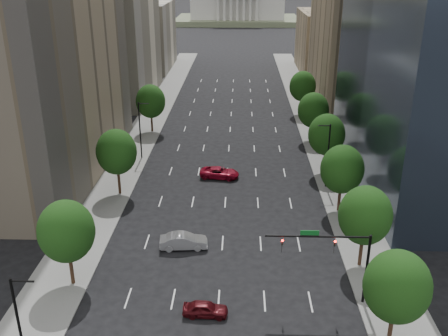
# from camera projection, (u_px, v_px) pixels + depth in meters

# --- Properties ---
(sidewalk_left) EXTENTS (6.00, 200.00, 0.15)m
(sidewalk_left) POSITION_uv_depth(u_px,v_px,m) (122.00, 170.00, 73.91)
(sidewalk_left) COLOR slate
(sidewalk_left) RESTS_ON ground
(sidewalk_right) EXTENTS (6.00, 200.00, 0.15)m
(sidewalk_right) POSITION_uv_depth(u_px,v_px,m) (334.00, 173.00, 72.99)
(sidewalk_right) COLOR slate
(sidewalk_right) RESTS_ON ground
(midrise_cream_left) EXTENTS (14.00, 30.00, 35.00)m
(midrise_cream_left) POSITION_uv_depth(u_px,v_px,m) (116.00, 17.00, 107.23)
(midrise_cream_left) COLOR beige
(midrise_cream_left) RESTS_ON ground
(filler_left) EXTENTS (14.00, 26.00, 18.00)m
(filler_left) POSITION_uv_depth(u_px,v_px,m) (146.00, 36.00, 140.95)
(filler_left) COLOR beige
(filler_left) RESTS_ON ground
(parking_tan_right) EXTENTS (14.00, 30.00, 30.00)m
(parking_tan_right) POSITION_uv_depth(u_px,v_px,m) (353.00, 31.00, 103.92)
(parking_tan_right) COLOR #8C7759
(parking_tan_right) RESTS_ON ground
(filler_right) EXTENTS (14.00, 26.00, 16.00)m
(filler_right) POSITION_uv_depth(u_px,v_px,m) (326.00, 42.00, 137.07)
(filler_right) COLOR #8C7759
(filler_right) RESTS_ON ground
(tree_right_0) EXTENTS (5.20, 5.20, 8.39)m
(tree_right_0) POSITION_uv_depth(u_px,v_px,m) (397.00, 287.00, 38.68)
(tree_right_0) COLOR #382316
(tree_right_0) RESTS_ON ground
(tree_right_1) EXTENTS (5.20, 5.20, 8.75)m
(tree_right_1) POSITION_uv_depth(u_px,v_px,m) (365.00, 215.00, 48.70)
(tree_right_1) COLOR #382316
(tree_right_1) RESTS_ON ground
(tree_right_2) EXTENTS (5.20, 5.20, 8.61)m
(tree_right_2) POSITION_uv_depth(u_px,v_px,m) (342.00, 169.00, 59.83)
(tree_right_2) COLOR #382316
(tree_right_2) RESTS_ON ground
(tree_right_3) EXTENTS (5.20, 5.20, 8.89)m
(tree_right_3) POSITION_uv_depth(u_px,v_px,m) (327.00, 135.00, 70.80)
(tree_right_3) COLOR #382316
(tree_right_3) RESTS_ON ground
(tree_right_4) EXTENTS (5.20, 5.20, 8.46)m
(tree_right_4) POSITION_uv_depth(u_px,v_px,m) (313.00, 110.00, 83.90)
(tree_right_4) COLOR #382316
(tree_right_4) RESTS_ON ground
(tree_right_5) EXTENTS (5.20, 5.20, 8.75)m
(tree_right_5) POSITION_uv_depth(u_px,v_px,m) (303.00, 86.00, 98.56)
(tree_right_5) COLOR #382316
(tree_right_5) RESTS_ON ground
(tree_left_0) EXTENTS (5.20, 5.20, 8.75)m
(tree_left_0) POSITION_uv_depth(u_px,v_px,m) (66.00, 231.00, 45.84)
(tree_left_0) COLOR #382316
(tree_left_0) RESTS_ON ground
(tree_left_1) EXTENTS (5.20, 5.20, 8.97)m
(tree_left_1) POSITION_uv_depth(u_px,v_px,m) (116.00, 152.00, 64.22)
(tree_left_1) COLOR #382316
(tree_left_1) RESTS_ON ground
(tree_left_2) EXTENTS (5.20, 5.20, 8.68)m
(tree_left_2) POSITION_uv_depth(u_px,v_px,m) (151.00, 101.00, 88.34)
(tree_left_2) COLOR #382316
(tree_left_2) RESTS_ON ground
(streetlight_rn) EXTENTS (1.70, 0.20, 9.00)m
(streetlight_rn) POSITION_uv_depth(u_px,v_px,m) (328.00, 154.00, 66.60)
(streetlight_rn) COLOR black
(streetlight_rn) RESTS_ON ground
(streetlight_ls) EXTENTS (1.70, 0.20, 9.00)m
(streetlight_ls) POSITION_uv_depth(u_px,v_px,m) (21.00, 328.00, 35.09)
(streetlight_ls) COLOR black
(streetlight_ls) RESTS_ON ground
(streetlight_ln) EXTENTS (1.70, 0.20, 9.00)m
(streetlight_ln) POSITION_uv_depth(u_px,v_px,m) (140.00, 129.00, 76.64)
(streetlight_ln) COLOR black
(streetlight_ln) RESTS_ON ground
(traffic_signal) EXTENTS (9.12, 0.40, 7.38)m
(traffic_signal) POSITION_uv_depth(u_px,v_px,m) (340.00, 253.00, 43.48)
(traffic_signal) COLOR black
(traffic_signal) RESTS_ON ground
(capitol) EXTENTS (60.00, 40.00, 35.20)m
(capitol) POSITION_uv_depth(u_px,v_px,m) (238.00, 5.00, 245.36)
(capitol) COLOR #596647
(capitol) RESTS_ON ground
(foothills) EXTENTS (720.00, 413.00, 263.00)m
(foothills) POSITION_uv_depth(u_px,v_px,m) (269.00, 22.00, 584.95)
(foothills) COLOR olive
(foothills) RESTS_ON ground
(car_maroon) EXTENTS (3.98, 1.72, 1.34)m
(car_maroon) POSITION_uv_depth(u_px,v_px,m) (205.00, 309.00, 43.56)
(car_maroon) COLOR #480C11
(car_maroon) RESTS_ON ground
(car_silver) EXTENTS (5.26, 2.27, 1.68)m
(car_silver) POSITION_uv_depth(u_px,v_px,m) (184.00, 241.00, 53.73)
(car_silver) COLOR #9A9BA0
(car_silver) RESTS_ON ground
(car_red_far) EXTENTS (5.76, 3.17, 1.53)m
(car_red_far) POSITION_uv_depth(u_px,v_px,m) (220.00, 173.00, 71.26)
(car_red_far) COLOR maroon
(car_red_far) RESTS_ON ground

